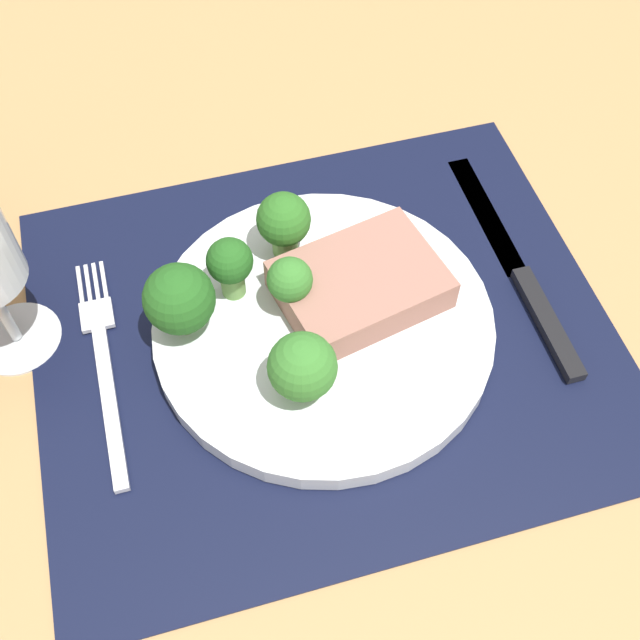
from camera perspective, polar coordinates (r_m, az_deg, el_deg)
ground_plane at (r=59.29cm, az=0.25°, el=-1.81°), size 140.00×110.00×3.00cm
placemat at (r=57.90cm, az=0.26°, el=-0.94°), size 41.92×35.47×0.30cm
plate at (r=57.11cm, az=0.26°, el=-0.42°), size 24.67×24.67×1.60cm
steak at (r=56.68cm, az=2.93°, el=2.59°), size 12.88×10.54×2.68cm
broccoli_near_fork at (r=50.64cm, az=-1.29°, el=-3.46°), size 4.61×4.61×5.56cm
broccoli_center at (r=55.74cm, az=-6.54°, el=4.05°), size 3.36×3.36×5.25cm
broccoli_front_edge at (r=54.50cm, az=-2.20°, el=2.77°), size 3.24×3.24×5.05cm
broccoli_near_steak at (r=54.03cm, az=-10.18°, el=1.49°), size 4.99×4.99×6.04cm
broccoli_back_left at (r=57.81cm, az=-2.65°, el=7.15°), size 4.04×4.04×5.58cm
fork at (r=58.11cm, az=-15.41°, el=-3.09°), size 2.40×19.20×0.50cm
knife at (r=62.29cm, az=14.49°, el=3.03°), size 1.80×23.00×0.80cm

